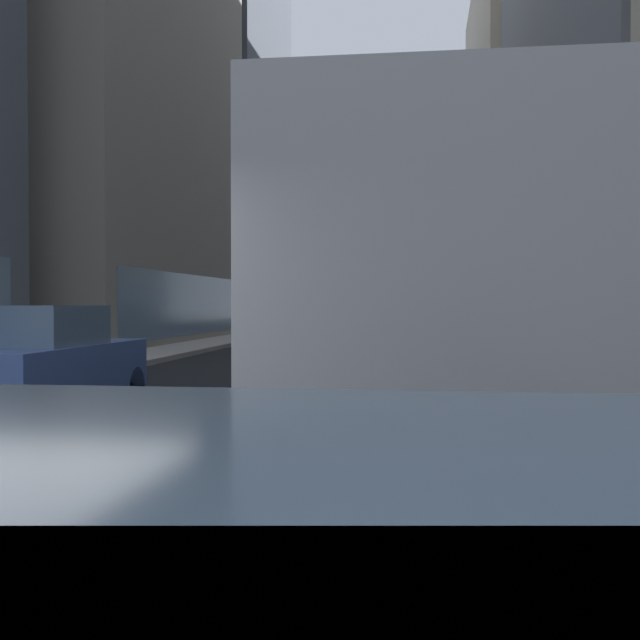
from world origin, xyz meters
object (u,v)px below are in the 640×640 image
object	(u,v)px
transit_bus	(436,293)
car_grey_wagon	(424,316)
car_blue_hatchback	(30,363)
car_white_van	(425,321)
dalmatian_dog	(235,433)

from	to	relation	value
transit_bus	car_grey_wagon	xyz separation A→B (m)	(0.00, 38.28, -0.95)
transit_bus	car_blue_hatchback	distance (m)	5.68
car_white_van	dalmatian_dog	bearing A→B (deg)	-93.55
car_grey_wagon	car_blue_hatchback	distance (m)	38.75
car_blue_hatchback	dalmatian_dog	bearing A→B (deg)	-42.74
car_white_van	car_blue_hatchback	bearing A→B (deg)	-102.46
car_grey_wagon	dalmatian_dog	distance (m)	41.90
car_white_van	dalmatian_dog	xyz separation A→B (m)	(-1.79, -28.85, -0.31)
car_grey_wagon	car_blue_hatchback	xyz separation A→B (m)	(-5.60, -38.34, -0.00)
transit_bus	car_white_van	distance (m)	25.29
transit_bus	car_grey_wagon	world-z (taller)	transit_bus
car_white_van	dalmatian_dog	size ratio (longest dim) A/B	4.41
car_blue_hatchback	car_grey_wagon	bearing A→B (deg)	81.69
car_blue_hatchback	car_white_van	bearing A→B (deg)	77.54
transit_bus	dalmatian_dog	distance (m)	4.20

